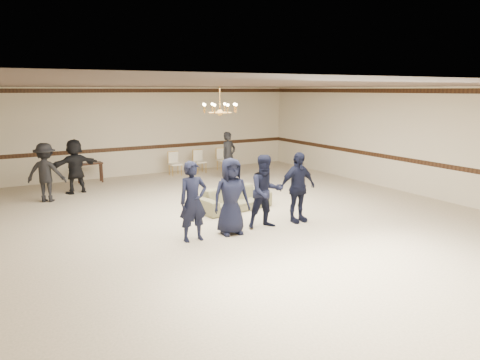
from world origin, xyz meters
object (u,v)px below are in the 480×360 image
Objects in this scene: boy_b at (231,196)px; boy_c at (266,192)px; boy_d at (298,187)px; banquet_chair_right at (223,160)px; chandelier at (220,99)px; console_table at (90,173)px; adult_left at (46,173)px; banquet_chair_left at (175,164)px; adult_mid at (75,166)px; boy_a at (193,201)px; banquet_chair_mid at (200,162)px; adult_right at (229,156)px; settee at (235,199)px.

boy_b is 0.90m from boy_c.
banquet_chair_right is at bearing 76.73° from boy_d.
chandelier is 6.39m from banquet_chair_right.
chandelier reaches higher than boy_b.
boy_d is at bearing -99.09° from banquet_chair_right.
console_table is at bearing 115.28° from boy_d.
banquet_chair_left is at bearing -130.64° from adult_left.
adult_left and adult_mid have the same top height.
boy_a is 1.01× the size of adult_mid.
adult_mid is (-4.03, 5.80, -0.01)m from boy_d.
adult_left is 4.96m from banquet_chair_left.
adult_right is at bearing -76.45° from banquet_chair_mid.
chandelier is 5.79m from banquet_chair_left.
adult_left is at bearing -160.00° from banquet_chair_right.
settee is (1.94, 1.69, -0.55)m from boy_a.
banquet_chair_right reaches higher than console_table.
console_table is (-1.54, 7.14, -0.50)m from boy_b.
adult_right is (3.77, 5.40, -0.01)m from boy_a.
chandelier reaches higher than banquet_chair_right.
boy_c is (1.80, 0.00, 0.00)m from boy_a.
adult_left is (-4.17, 3.40, 0.54)m from settee.
boy_d is at bearing 161.57° from adult_left.
boy_b reaches higher than adult_mid.
chandelier reaches higher than boy_d.
adult_mid is (-2.23, 5.80, -0.01)m from boy_b.
adult_right is 1.94× the size of banquet_chair_right.
boy_c reaches higher than banquet_chair_left.
chandelier is at bearing 165.99° from adult_left.
banquet_chair_right is at bearing 56.04° from settee.
adult_right is (2.87, 5.40, -0.01)m from boy_b.
banquet_chair_right is (3.46, 6.94, -0.41)m from boy_b.
boy_b and boy_d have the same top height.
banquet_chair_mid is at bearing 64.40° from boy_a.
banquet_chair_left is at bearing 71.45° from boy_a.
adult_right is at bearing -106.63° from banquet_chair_right.
boy_a and boy_c have the same top height.
boy_d reaches higher than adult_right.
boy_d is 7.89m from console_table.
adult_right is at bearing 78.94° from boy_c.
chandelier is at bearing 112.76° from adult_mid.
chandelier is 0.56× the size of adult_left.
banquet_chair_left reaches higher than console_table.
boy_b reaches higher than banquet_chair_left.
settee is (-0.76, 1.69, -0.55)m from boy_d.
chandelier is at bearing 163.03° from settee.
boy_a is at bearing -172.27° from boy_b.
console_table is at bearing 175.85° from banquet_chair_mid.
banquet_chair_mid is at bearing 86.30° from boy_c.
adult_left reaches higher than settee.
adult_mid is at bearing 125.41° from chandelier.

